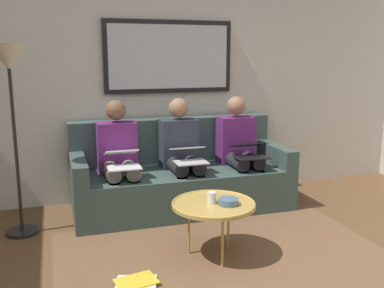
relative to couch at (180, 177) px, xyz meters
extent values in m
cube|color=beige|center=(0.00, -0.48, 0.99)|extent=(6.00, 0.12, 2.60)
cube|color=brown|center=(0.00, 1.27, -0.31)|extent=(2.60, 1.80, 0.01)
cube|color=#384C47|center=(0.00, 0.07, -0.10)|extent=(2.20, 0.90, 0.42)
cube|color=#384C47|center=(0.00, -0.28, 0.35)|extent=(2.20, 0.20, 0.48)
cube|color=#384C47|center=(-1.03, 0.07, 0.21)|extent=(0.14, 0.90, 0.20)
cube|color=#384C47|center=(1.03, 0.07, 0.21)|extent=(0.14, 0.90, 0.20)
cube|color=black|center=(0.00, -0.39, 1.24)|extent=(1.41, 0.04, 0.77)
cube|color=#B2B7BC|center=(0.00, -0.37, 1.24)|extent=(1.31, 0.01, 0.67)
cylinder|color=tan|center=(0.08, 1.22, 0.12)|extent=(0.65, 0.65, 0.03)
torus|color=tan|center=(0.08, 1.22, 0.13)|extent=(0.65, 0.65, 0.02)
cylinder|color=#B28E42|center=(0.08, 1.41, -0.10)|extent=(0.02, 0.02, 0.42)
cylinder|color=#B28E42|center=(-0.09, 1.12, -0.10)|extent=(0.02, 0.02, 0.42)
cylinder|color=#B28E42|center=(0.25, 1.12, -0.10)|extent=(0.02, 0.02, 0.42)
cylinder|color=silver|center=(0.10, 1.22, 0.18)|extent=(0.07, 0.07, 0.09)
cylinder|color=slate|center=(-0.01, 1.29, 0.16)|extent=(0.16, 0.16, 0.05)
cube|color=#66236B|center=(-0.64, -0.03, 0.36)|extent=(0.38, 0.22, 0.50)
sphere|color=#997051|center=(-0.64, -0.03, 0.73)|extent=(0.20, 0.20, 0.20)
cylinder|color=#232328|center=(-0.73, 0.18, 0.18)|extent=(0.14, 0.42, 0.14)
cylinder|color=#232328|center=(-0.55, 0.18, 0.18)|extent=(0.14, 0.42, 0.14)
cylinder|color=#232328|center=(-0.73, 0.39, -0.10)|extent=(0.11, 0.11, 0.42)
cylinder|color=#232328|center=(-0.55, 0.39, -0.10)|extent=(0.11, 0.11, 0.42)
cube|color=black|center=(-0.64, 0.39, 0.25)|extent=(0.33, 0.20, 0.01)
cube|color=black|center=(-0.64, 0.25, 0.36)|extent=(0.33, 0.20, 0.07)
cube|color=#A5C6EA|center=(-0.64, 0.26, 0.36)|extent=(0.30, 0.17, 0.06)
cube|color=#2D3342|center=(0.00, -0.03, 0.36)|extent=(0.38, 0.22, 0.50)
sphere|color=#997051|center=(0.00, -0.03, 0.73)|extent=(0.20, 0.20, 0.20)
cylinder|color=#232328|center=(-0.09, 0.18, 0.18)|extent=(0.14, 0.42, 0.14)
cylinder|color=#232328|center=(0.09, 0.18, 0.18)|extent=(0.14, 0.42, 0.14)
cylinder|color=#232328|center=(-0.09, 0.39, -0.10)|extent=(0.11, 0.11, 0.42)
cylinder|color=#232328|center=(0.09, 0.39, -0.10)|extent=(0.11, 0.11, 0.42)
cube|color=silver|center=(0.00, 0.39, 0.25)|extent=(0.31, 0.22, 0.01)
cube|color=silver|center=(0.00, 0.26, 0.37)|extent=(0.31, 0.22, 0.06)
cube|color=#A5C6EA|center=(0.00, 0.26, 0.37)|extent=(0.28, 0.19, 0.04)
cube|color=#66236B|center=(0.64, -0.03, 0.36)|extent=(0.38, 0.22, 0.50)
sphere|color=brown|center=(0.64, -0.03, 0.73)|extent=(0.20, 0.20, 0.20)
cylinder|color=gray|center=(0.55, 0.18, 0.18)|extent=(0.14, 0.42, 0.14)
cylinder|color=gray|center=(0.73, 0.18, 0.18)|extent=(0.14, 0.42, 0.14)
cylinder|color=gray|center=(0.55, 0.39, -0.10)|extent=(0.11, 0.11, 0.42)
cylinder|color=gray|center=(0.73, 0.39, -0.10)|extent=(0.11, 0.11, 0.42)
cube|color=white|center=(0.64, 0.39, 0.25)|extent=(0.30, 0.22, 0.01)
cube|color=white|center=(0.64, 0.24, 0.37)|extent=(0.30, 0.21, 0.08)
cube|color=#A5C6EA|center=(0.64, 0.24, 0.37)|extent=(0.27, 0.18, 0.07)
cube|color=red|center=(0.75, 1.49, -0.30)|extent=(0.31, 0.25, 0.01)
cube|color=white|center=(0.75, 1.47, -0.29)|extent=(0.32, 0.27, 0.01)
cube|color=yellow|center=(0.75, 1.47, -0.28)|extent=(0.31, 0.25, 0.01)
cylinder|color=black|center=(1.55, 0.27, -0.30)|extent=(0.28, 0.28, 0.03)
cylinder|color=black|center=(1.55, 0.27, 0.44)|extent=(0.03, 0.03, 1.50)
cone|color=beige|center=(1.55, 0.27, 1.24)|extent=(0.32, 0.32, 0.22)
camera|label=1|loc=(1.22, 4.22, 1.26)|focal=40.71mm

